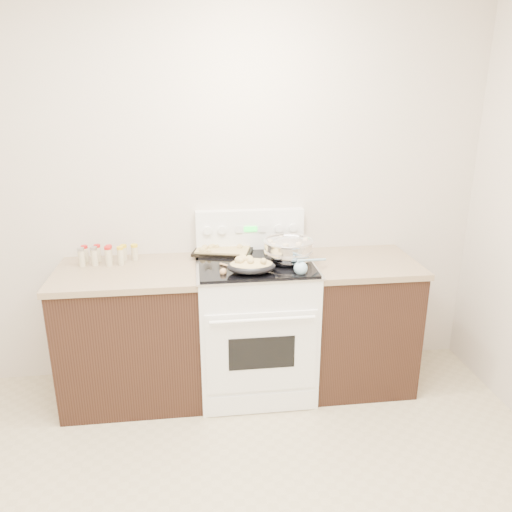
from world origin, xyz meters
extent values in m
cube|color=beige|center=(0.00, 1.77, 1.35)|extent=(4.00, 0.05, 2.70)
cube|color=black|center=(-0.48, 1.43, 0.44)|extent=(0.90, 0.64, 0.88)
cube|color=brown|center=(-0.48, 1.43, 0.90)|extent=(0.93, 0.67, 0.04)
cube|color=black|center=(1.08, 1.43, 0.44)|extent=(0.70, 0.64, 0.88)
cube|color=brown|center=(1.08, 1.43, 0.90)|extent=(0.73, 0.67, 0.04)
cube|color=white|center=(0.35, 1.42, 0.46)|extent=(0.76, 0.66, 0.92)
cube|color=white|center=(0.35, 1.08, 0.45)|extent=(0.70, 0.01, 0.55)
cube|color=black|center=(0.35, 1.08, 0.46)|extent=(0.42, 0.01, 0.22)
cylinder|color=white|center=(0.35, 1.04, 0.70)|extent=(0.65, 0.02, 0.02)
cube|color=white|center=(0.35, 1.09, 0.08)|extent=(0.70, 0.01, 0.14)
cube|color=silver|center=(0.35, 1.42, 0.93)|extent=(0.78, 0.68, 0.01)
cube|color=black|center=(0.35, 1.42, 0.94)|extent=(0.74, 0.64, 0.01)
cube|color=white|center=(0.35, 1.72, 1.08)|extent=(0.76, 0.07, 0.28)
cylinder|color=white|center=(0.05, 1.67, 1.10)|extent=(0.06, 0.02, 0.06)
cylinder|color=white|center=(0.15, 1.67, 1.10)|extent=(0.06, 0.02, 0.06)
cylinder|color=white|center=(0.55, 1.67, 1.10)|extent=(0.06, 0.02, 0.06)
cylinder|color=white|center=(0.65, 1.67, 1.10)|extent=(0.06, 0.02, 0.06)
cube|color=#19E533|center=(0.35, 1.67, 1.10)|extent=(0.09, 0.00, 0.04)
cube|color=silver|center=(0.27, 1.67, 1.10)|extent=(0.05, 0.00, 0.05)
cube|color=silver|center=(0.43, 1.67, 1.10)|extent=(0.05, 0.00, 0.05)
ellipsoid|color=silver|center=(0.57, 1.39, 1.01)|extent=(0.36, 0.36, 0.20)
cylinder|color=silver|center=(0.57, 1.39, 0.95)|extent=(0.18, 0.18, 0.01)
torus|color=silver|center=(0.57, 1.39, 1.09)|extent=(0.34, 0.34, 0.02)
cylinder|color=silver|center=(0.57, 1.39, 1.03)|extent=(0.31, 0.31, 0.11)
cylinder|color=brown|center=(0.57, 1.39, 1.08)|extent=(0.29, 0.29, 0.00)
cube|color=beige|center=(0.61, 1.41, 1.08)|extent=(0.03, 0.03, 0.02)
cube|color=beige|center=(0.55, 1.38, 1.08)|extent=(0.03, 0.03, 0.02)
cube|color=beige|center=(0.69, 1.42, 1.08)|extent=(0.04, 0.04, 0.02)
cube|color=beige|center=(0.53, 1.31, 1.08)|extent=(0.04, 0.04, 0.03)
cube|color=beige|center=(0.61, 1.31, 1.08)|extent=(0.03, 0.03, 0.03)
cube|color=beige|center=(0.45, 1.42, 1.08)|extent=(0.03, 0.03, 0.02)
cube|color=beige|center=(0.57, 1.38, 1.08)|extent=(0.02, 0.02, 0.02)
cube|color=beige|center=(0.59, 1.45, 1.08)|extent=(0.03, 0.03, 0.02)
cube|color=beige|center=(0.46, 1.33, 1.08)|extent=(0.03, 0.03, 0.02)
cube|color=beige|center=(0.57, 1.40, 1.08)|extent=(0.02, 0.02, 0.02)
cube|color=beige|center=(0.45, 1.39, 1.08)|extent=(0.04, 0.04, 0.02)
cube|color=beige|center=(0.54, 1.50, 1.08)|extent=(0.03, 0.03, 0.02)
cube|color=beige|center=(0.62, 1.33, 1.08)|extent=(0.04, 0.04, 0.03)
cube|color=beige|center=(0.61, 1.40, 1.08)|extent=(0.03, 0.03, 0.02)
cube|color=beige|center=(0.53, 1.45, 1.08)|extent=(0.04, 0.04, 0.03)
ellipsoid|color=black|center=(0.30, 1.22, 0.98)|extent=(0.31, 0.22, 0.08)
ellipsoid|color=tan|center=(0.30, 1.22, 1.00)|extent=(0.28, 0.20, 0.06)
sphere|color=tan|center=(0.23, 1.20, 1.03)|extent=(0.04, 0.04, 0.04)
sphere|color=tan|center=(0.23, 1.22, 1.03)|extent=(0.05, 0.05, 0.05)
sphere|color=tan|center=(0.30, 1.19, 1.03)|extent=(0.04, 0.04, 0.04)
sphere|color=tan|center=(0.29, 1.23, 1.03)|extent=(0.05, 0.05, 0.05)
sphere|color=tan|center=(0.26, 1.23, 1.03)|extent=(0.05, 0.05, 0.05)
sphere|color=tan|center=(0.37, 1.17, 1.03)|extent=(0.04, 0.04, 0.04)
sphere|color=tan|center=(0.29, 1.18, 1.03)|extent=(0.04, 0.04, 0.04)
sphere|color=tan|center=(0.25, 1.28, 1.03)|extent=(0.05, 0.05, 0.05)
cube|color=black|center=(0.16, 1.65, 0.95)|extent=(0.45, 0.37, 0.02)
cube|color=tan|center=(0.16, 1.65, 0.97)|extent=(0.41, 0.32, 0.02)
sphere|color=tan|center=(0.05, 1.58, 0.98)|extent=(0.03, 0.03, 0.03)
sphere|color=tan|center=(0.03, 1.65, 0.98)|extent=(0.04, 0.04, 0.04)
sphere|color=tan|center=(0.27, 1.64, 0.98)|extent=(0.04, 0.04, 0.04)
sphere|color=tan|center=(0.07, 1.67, 0.98)|extent=(0.04, 0.04, 0.04)
sphere|color=tan|center=(0.22, 1.72, 0.98)|extent=(0.03, 0.03, 0.03)
sphere|color=tan|center=(0.01, 1.59, 0.98)|extent=(0.04, 0.04, 0.04)
sphere|color=tan|center=(0.09, 1.69, 0.98)|extent=(0.04, 0.04, 0.04)
sphere|color=tan|center=(0.11, 1.67, 0.98)|extent=(0.03, 0.03, 0.03)
sphere|color=tan|center=(0.02, 1.63, 0.98)|extent=(0.04, 0.04, 0.04)
sphere|color=tan|center=(0.09, 1.70, 0.98)|extent=(0.03, 0.03, 0.03)
cylinder|color=tan|center=(0.21, 1.30, 0.95)|extent=(0.18, 0.19, 0.01)
sphere|color=tan|center=(0.13, 1.22, 0.96)|extent=(0.04, 0.04, 0.04)
sphere|color=#8BB7D0|center=(0.60, 1.17, 0.98)|extent=(0.09, 0.09, 0.09)
cylinder|color=#8BB7D0|center=(0.69, 1.24, 1.00)|extent=(0.23, 0.18, 0.07)
cylinder|color=#BFB28C|center=(-0.77, 1.63, 0.97)|extent=(0.04, 0.04, 0.10)
cylinder|color=#B21414|center=(-0.77, 1.63, 1.03)|extent=(0.04, 0.04, 0.02)
cylinder|color=#BFB28C|center=(-0.69, 1.64, 0.97)|extent=(0.04, 0.04, 0.10)
cylinder|color=#B21414|center=(-0.69, 1.64, 1.03)|extent=(0.04, 0.04, 0.02)
cylinder|color=#BFB28C|center=(-0.61, 1.62, 0.97)|extent=(0.04, 0.04, 0.10)
cylinder|color=#B21414|center=(-0.61, 1.62, 1.02)|extent=(0.04, 0.04, 0.02)
cylinder|color=#BFB28C|center=(-0.52, 1.64, 0.96)|extent=(0.04, 0.04, 0.09)
cylinder|color=gold|center=(-0.52, 1.64, 1.02)|extent=(0.04, 0.04, 0.02)
cylinder|color=#BFB28C|center=(-0.45, 1.63, 0.97)|extent=(0.04, 0.04, 0.09)
cylinder|color=gold|center=(-0.45, 1.63, 1.02)|extent=(0.05, 0.05, 0.02)
cylinder|color=#BFB28C|center=(-0.78, 1.54, 0.97)|extent=(0.04, 0.04, 0.11)
cylinder|color=#B2B2B7|center=(-0.78, 1.54, 1.04)|extent=(0.04, 0.04, 0.02)
cylinder|color=#BFB28C|center=(-0.70, 1.55, 0.97)|extent=(0.05, 0.05, 0.11)
cylinder|color=#B2B2B7|center=(-0.70, 1.55, 1.04)|extent=(0.05, 0.05, 0.02)
cylinder|color=#BFB28C|center=(-0.61, 1.53, 0.98)|extent=(0.04, 0.04, 0.11)
cylinder|color=#B21414|center=(-0.61, 1.53, 1.04)|extent=(0.05, 0.05, 0.02)
cylinder|color=#BFB28C|center=(-0.53, 1.54, 0.97)|extent=(0.04, 0.04, 0.11)
cylinder|color=gold|center=(-0.53, 1.54, 1.04)|extent=(0.04, 0.04, 0.02)
camera|label=1|loc=(-0.03, -1.66, 2.02)|focal=35.00mm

